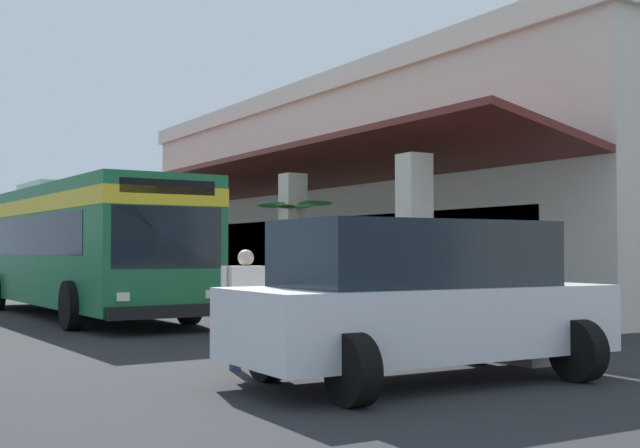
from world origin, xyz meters
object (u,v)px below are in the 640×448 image
object	(u,v)px
transit_bus	(79,240)
parked_suv_white	(420,299)
pedestrian	(246,303)
potted_palm	(295,279)

from	to	relation	value
transit_bus	parked_suv_white	xyz separation A→B (m)	(12.49, 0.99, -0.84)
transit_bus	parked_suv_white	world-z (taller)	transit_bus
pedestrian	potted_palm	bearing A→B (deg)	147.61
transit_bus	potted_palm	size ratio (longest dim) A/B	3.89
pedestrian	transit_bus	bearing A→B (deg)	177.34
transit_bus	potted_palm	distance (m)	5.40
transit_bus	pedestrian	bearing A→B (deg)	-2.66
transit_bus	parked_suv_white	distance (m)	12.56
parked_suv_white	potted_palm	xyz separation A→B (m)	(-10.20, 3.80, -0.13)
parked_suv_white	pedestrian	xyz separation A→B (m)	(-1.87, -1.48, -0.11)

